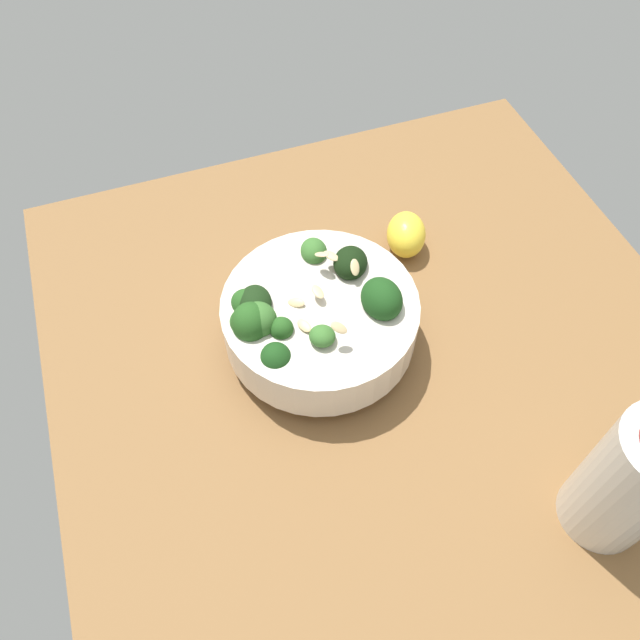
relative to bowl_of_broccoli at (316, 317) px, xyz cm
name	(u,v)px	position (x,y,z in cm)	size (l,w,h in cm)	color
ground_plane	(378,361)	(-6.18, 3.18, -7.14)	(70.24, 70.24, 4.82)	brown
bowl_of_broccoli	(316,317)	(0.00, 0.00, 0.00)	(20.40, 20.38, 10.45)	silver
lemon_wedge	(406,235)	(-14.68, -9.43, -2.29)	(6.08, 4.63, 4.88)	yellow
bottle_tall	(632,481)	(-18.27, 26.66, 3.26)	(7.56, 7.56, 16.94)	beige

